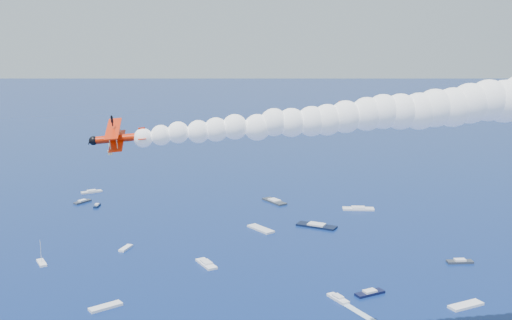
{
  "coord_description": "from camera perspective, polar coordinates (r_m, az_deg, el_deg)",
  "views": [
    {
      "loc": [
        18.35,
        -78.71,
        69.79
      ],
      "look_at": [
        8.38,
        21.05,
        49.25
      ],
      "focal_mm": 42.88,
      "sensor_mm": 36.0,
      "label": 1
    }
  ],
  "objects": [
    {
      "name": "biplane_trail",
      "position": [
        84.33,
        -12.67,
        1.98
      ],
      "size": [
        9.6,
        10.94,
        7.16
      ],
      "primitive_type": null,
      "rotation": [
        -0.18,
        0.07,
        3.37
      ],
      "color": "red"
    },
    {
      "name": "spectator_boats",
      "position": [
        200.55,
        -1.96,
        -8.69
      ],
      "size": [
        187.76,
        159.58,
        0.7
      ],
      "color": "black",
      "rests_on": "ground"
    },
    {
      "name": "smoke_trail_lead",
      "position": [
        132.54,
        21.61,
        5.09
      ],
      "size": [
        62.19,
        29.48,
        11.03
      ],
      "primitive_type": null,
      "rotation": [
        0.0,
        0.0,
        3.35
      ],
      "color": "white"
    },
    {
      "name": "biplane_lead",
      "position": [
        121.78,
        8.75,
        4.16
      ],
      "size": [
        8.73,
        10.34,
        7.36
      ],
      "primitive_type": null,
      "rotation": [
        -0.29,
        0.07,
        3.35
      ],
      "color": "#FC3A05"
    },
    {
      "name": "smoke_trail_trail",
      "position": [
        86.66,
        7.68,
        3.96
      ],
      "size": [
        62.31,
        32.14,
        11.03
      ],
      "primitive_type": null,
      "rotation": [
        0.0,
        0.0,
        3.37
      ],
      "color": "white"
    }
  ]
}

